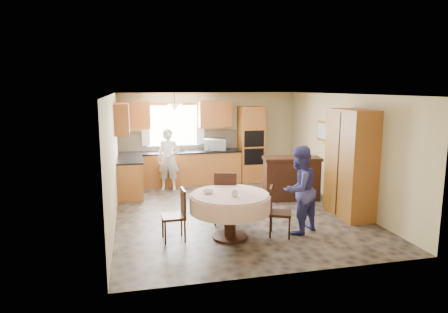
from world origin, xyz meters
TOP-DOWN VIEW (x-y plane):
  - floor at (0.00, 0.00)m, footprint 5.00×6.00m
  - ceiling at (0.00, 0.00)m, footprint 5.00×6.00m
  - wall_back at (0.00, 3.00)m, footprint 5.00×0.02m
  - wall_front at (0.00, -3.00)m, footprint 5.00×0.02m
  - wall_left at (-2.50, 0.00)m, footprint 0.02×6.00m
  - wall_right at (2.50, 0.00)m, footprint 0.02×6.00m
  - window at (-1.00, 2.98)m, footprint 1.40×0.03m
  - curtain_left at (-1.75, 2.93)m, footprint 0.22×0.02m
  - curtain_right at (-0.25, 2.93)m, footprint 0.22×0.02m
  - base_cab_back at (-0.85, 2.70)m, footprint 3.30×0.60m
  - counter_back at (-0.85, 2.70)m, footprint 3.30×0.64m
  - base_cab_left at (-2.20, 1.80)m, footprint 0.60×1.20m
  - counter_left at (-2.20, 1.80)m, footprint 0.64×1.20m
  - backsplash at (-0.85, 2.99)m, footprint 3.30×0.02m
  - wall_cab_left at (-2.05, 2.83)m, footprint 0.85×0.33m
  - wall_cab_right at (0.15, 2.83)m, footprint 0.90×0.33m
  - wall_cab_side at (-2.33, 1.80)m, footprint 0.33×1.20m
  - oven_tower at (1.15, 2.69)m, footprint 0.66×0.62m
  - oven_upper at (1.15, 2.38)m, footprint 0.56×0.01m
  - oven_lower at (1.15, 2.38)m, footprint 0.56×0.01m
  - pendant at (-1.00, 2.50)m, footprint 0.36×0.36m
  - sideboard at (1.53, 0.61)m, footprint 1.41×0.75m
  - space_heater at (1.88, 0.50)m, footprint 0.45×0.32m
  - cupboard at (2.22, -0.81)m, footprint 0.58×1.16m
  - dining_table at (-0.49, -1.46)m, footprint 1.42×1.42m
  - chair_left at (-1.40, -1.33)m, footprint 0.41×0.41m
  - chair_back at (-0.40, -0.72)m, footprint 0.55×0.55m
  - chair_right at (0.35, -1.53)m, footprint 0.51×0.51m
  - framed_picture at (2.47, 0.93)m, footprint 0.06×0.58m
  - microwave at (0.11, 2.65)m, footprint 0.65×0.50m
  - person_sink at (-1.22, 2.20)m, footprint 0.66×0.51m
  - person_dining at (0.80, -1.47)m, footprint 0.99×0.92m
  - bowl_sideboard at (1.13, 0.61)m, footprint 0.28×0.28m
  - bottle_sideboard at (1.91, 0.61)m, footprint 0.13×0.13m
  - cup_table at (-0.45, -1.66)m, footprint 0.13×0.13m
  - bowl_table at (-0.85, -1.36)m, footprint 0.22×0.22m

SIDE VIEW (x-z plane):
  - floor at x=0.00m, z-range -0.01..0.01m
  - space_heater at x=1.88m, z-range 0.00..0.61m
  - base_cab_back at x=-0.85m, z-range 0.00..0.88m
  - base_cab_left at x=-2.20m, z-range 0.00..0.88m
  - sideboard at x=1.53m, z-range 0.00..0.96m
  - chair_right at x=0.35m, z-range 0.05..0.95m
  - chair_left at x=-1.40m, z-range 0.05..0.95m
  - chair_back at x=-0.40m, z-range 0.05..1.10m
  - dining_table at x=-0.49m, z-range 0.23..1.04m
  - oven_lower at x=1.15m, z-range 0.53..0.97m
  - person_sink at x=-1.22m, z-range 0.00..1.60m
  - person_dining at x=0.80m, z-range 0.00..1.61m
  - bowl_table at x=-0.85m, z-range 0.81..0.87m
  - cup_table at x=-0.45m, z-range 0.81..0.91m
  - counter_back at x=-0.85m, z-range 0.88..0.92m
  - counter_left at x=-2.20m, z-range 0.88..0.92m
  - bowl_sideboard at x=1.13m, z-range 0.96..1.01m
  - oven_tower at x=1.15m, z-range 0.00..2.12m
  - microwave at x=0.11m, z-range 0.92..1.25m
  - bottle_sideboard at x=1.91m, z-range 0.96..1.23m
  - cupboard at x=2.22m, z-range 0.00..2.21m
  - backsplash at x=-0.85m, z-range 0.90..1.46m
  - wall_back at x=0.00m, z-range 0.00..2.50m
  - wall_front at x=0.00m, z-range 0.00..2.50m
  - wall_left at x=-2.50m, z-range 0.00..2.50m
  - wall_right at x=2.50m, z-range 0.00..2.50m
  - oven_upper at x=1.15m, z-range 1.02..1.48m
  - framed_picture at x=2.47m, z-range 1.34..1.82m
  - window at x=-1.00m, z-range 1.05..2.15m
  - curtain_left at x=-1.75m, z-range 1.08..2.22m
  - curtain_right at x=-0.25m, z-range 1.08..2.22m
  - wall_cab_left at x=-2.05m, z-range 1.55..2.27m
  - wall_cab_right at x=0.15m, z-range 1.55..2.27m
  - wall_cab_side at x=-2.33m, z-range 1.55..2.27m
  - pendant at x=-1.00m, z-range 2.03..2.21m
  - ceiling at x=0.00m, z-range 2.50..2.50m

